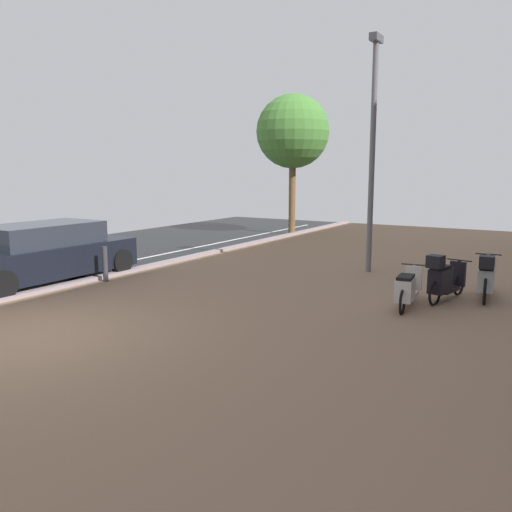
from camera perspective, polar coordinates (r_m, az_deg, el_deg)
The scene contains 8 objects.
ground at distance 8.10m, azimuth -18.37°, elevation -10.17°, with size 21.00×40.00×0.13m.
scooter_near at distance 10.46m, azimuth 16.02°, elevation -3.44°, with size 0.54×1.79×0.75m.
scooter_mid at distance 11.67m, azimuth 23.61°, elevation -2.16°, with size 0.56×1.88×0.99m.
scooter_far at distance 11.16m, azimuth 19.59°, elevation -2.38°, with size 0.66×1.67×1.01m.
parked_car_near at distance 13.38m, azimuth -22.03°, elevation 0.27°, with size 1.92×4.33×1.37m.
lamp_post at distance 13.80m, azimuth 12.49°, elevation 11.74°, with size 0.20×0.52×5.86m.
street_tree at distance 21.63m, azimuth 4.00°, elevation 13.22°, with size 2.92×2.92×5.58m.
bollard_far at distance 12.93m, azimuth -15.99°, elevation -0.83°, with size 0.12×0.12×0.83m.
Camera 1 is at (7.31, -4.90, 2.61)m, focal length 37.03 mm.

